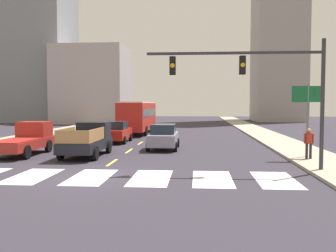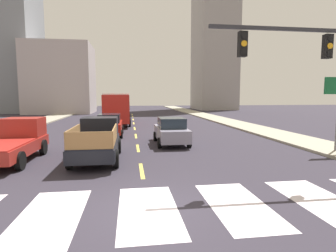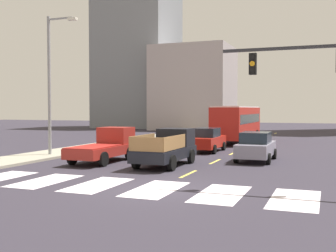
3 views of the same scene
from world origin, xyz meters
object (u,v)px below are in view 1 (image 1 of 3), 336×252
object	(u,v)px
traffic_signal_gantry	(266,80)
pedestrian_walking	(309,141)
city_bus	(138,115)
sedan_near_left	(164,137)
pickup_dark	(26,139)
direction_sign_green	(307,105)
sedan_mid	(116,132)
pickup_stakebed	(88,140)

from	to	relation	value
traffic_signal_gantry	pedestrian_walking	bearing A→B (deg)	48.89
city_bus	sedan_near_left	size ratio (longest dim) A/B	2.45
city_bus	traffic_signal_gantry	size ratio (longest dim) A/B	1.35
pickup_dark	traffic_signal_gantry	xyz separation A→B (m)	(13.59, -5.01, 3.24)
city_bus	sedan_near_left	bearing A→B (deg)	-73.33
direction_sign_green	city_bus	bearing A→B (deg)	125.03
sedan_mid	sedan_near_left	bearing A→B (deg)	-42.69
city_bus	traffic_signal_gantry	world-z (taller)	traffic_signal_gantry
city_bus	direction_sign_green	bearing A→B (deg)	-54.37
city_bus	traffic_signal_gantry	xyz separation A→B (m)	(9.28, -21.78, 2.21)
traffic_signal_gantry	direction_sign_green	distance (m)	5.32
pedestrian_walking	sedan_near_left	bearing A→B (deg)	-151.78
pickup_dark	sedan_near_left	size ratio (longest dim) A/B	1.18
traffic_signal_gantry	sedan_mid	bearing A→B (deg)	127.54
sedan_near_left	pedestrian_walking	bearing A→B (deg)	-30.73
pickup_stakebed	direction_sign_green	size ratio (longest dim) A/B	1.24
pickup_stakebed	city_bus	xyz separation A→B (m)	(0.35, 16.98, 1.02)
pickup_stakebed	traffic_signal_gantry	size ratio (longest dim) A/B	0.65
pickup_stakebed	traffic_signal_gantry	bearing A→B (deg)	-24.60
pickup_dark	sedan_mid	xyz separation A→B (m)	(4.02, 7.44, -0.06)
city_bus	sedan_near_left	world-z (taller)	city_bus
pickup_stakebed	sedan_mid	size ratio (longest dim) A/B	1.18
city_bus	sedan_mid	bearing A→B (deg)	-91.21
pickup_dark	traffic_signal_gantry	bearing A→B (deg)	-22.58
sedan_mid	pedestrian_walking	distance (m)	15.46
pickup_dark	sedan_mid	distance (m)	8.46
pickup_stakebed	city_bus	bearing A→B (deg)	90.72
sedan_near_left	pedestrian_walking	distance (m)	9.66
sedan_mid	traffic_signal_gantry	distance (m)	16.05
pickup_dark	direction_sign_green	bearing A→B (deg)	-5.10
pickup_dark	sedan_near_left	distance (m)	8.83
traffic_signal_gantry	pedestrian_walking	size ratio (longest dim) A/B	4.88
pickup_dark	traffic_signal_gantry	distance (m)	14.84
city_bus	direction_sign_green	xyz separation A→B (m)	(12.32, -17.57, 1.08)
pickup_stakebed	pickup_dark	world-z (taller)	same
sedan_near_left	traffic_signal_gantry	xyz separation A→B (m)	(5.39, -8.28, 3.30)
direction_sign_green	pedestrian_walking	xyz separation A→B (m)	(-0.14, -0.88, -1.92)
sedan_mid	direction_sign_green	bearing A→B (deg)	-30.93
pickup_stakebed	direction_sign_green	bearing A→B (deg)	-0.76
city_bus	pickup_stakebed	bearing A→B (deg)	-90.58
sedan_mid	pickup_dark	bearing A→B (deg)	-116.15
traffic_signal_gantry	pickup_stakebed	bearing A→B (deg)	153.51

